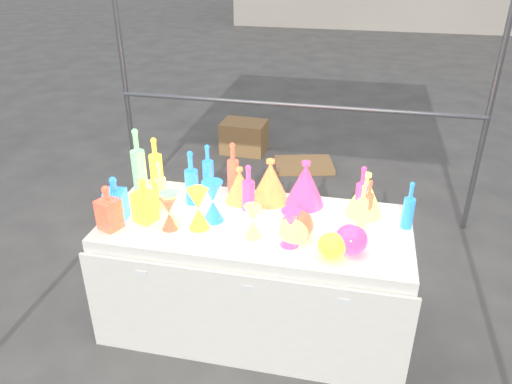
% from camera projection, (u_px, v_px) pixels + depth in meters
% --- Properties ---
extents(ground, '(80.00, 80.00, 0.00)m').
position_uv_depth(ground, '(256.00, 320.00, 3.28)').
color(ground, slate).
rests_on(ground, ground).
extents(display_table, '(1.84, 0.83, 0.75)m').
position_uv_depth(display_table, '(256.00, 275.00, 3.10)').
color(display_table, white).
rests_on(display_table, ground).
extents(cardboard_box_closed, '(0.51, 0.38, 0.36)m').
position_uv_depth(cardboard_box_closed, '(244.00, 137.00, 5.69)').
color(cardboard_box_closed, tan).
rests_on(cardboard_box_closed, ground).
extents(cardboard_box_flat, '(0.70, 0.58, 0.05)m').
position_uv_depth(cardboard_box_flat, '(304.00, 165.00, 5.38)').
color(cardboard_box_flat, tan).
rests_on(cardboard_box_flat, ground).
extents(bottle_0, '(0.10, 0.10, 0.33)m').
position_uv_depth(bottle_0, '(156.00, 161.00, 3.30)').
color(bottle_0, red).
rests_on(bottle_0, display_table).
extents(bottle_1, '(0.09, 0.09, 0.31)m').
position_uv_depth(bottle_1, '(208.00, 167.00, 3.24)').
color(bottle_1, '#188638').
rests_on(bottle_1, display_table).
extents(bottle_2, '(0.10, 0.10, 0.34)m').
position_uv_depth(bottle_2, '(233.00, 168.00, 3.20)').
color(bottle_2, orange).
rests_on(bottle_2, display_table).
extents(bottle_3, '(0.09, 0.09, 0.30)m').
position_uv_depth(bottle_3, '(248.00, 188.00, 3.00)').
color(bottle_3, blue).
rests_on(bottle_3, display_table).
extents(bottle_4, '(0.07, 0.07, 0.30)m').
position_uv_depth(bottle_4, '(160.00, 184.00, 3.03)').
color(bottle_4, '#14627D').
rests_on(bottle_4, display_table).
extents(bottle_5, '(0.11, 0.11, 0.42)m').
position_uv_depth(bottle_5, '(138.00, 159.00, 3.22)').
color(bottle_5, '#A42094').
rests_on(bottle_5, display_table).
extents(bottle_6, '(0.09, 0.09, 0.28)m').
position_uv_depth(bottle_6, '(158.00, 186.00, 3.04)').
color(bottle_6, red).
rests_on(bottle_6, display_table).
extents(bottle_7, '(0.09, 0.09, 0.35)m').
position_uv_depth(bottle_7, '(191.00, 178.00, 3.06)').
color(bottle_7, '#188638').
rests_on(bottle_7, display_table).
extents(decanter_0, '(0.14, 0.14, 0.27)m').
position_uv_depth(decanter_0, '(144.00, 200.00, 2.89)').
color(decanter_0, red).
rests_on(decanter_0, display_table).
extents(decanter_1, '(0.14, 0.14, 0.27)m').
position_uv_depth(decanter_1, '(108.00, 207.00, 2.81)').
color(decanter_1, orange).
rests_on(decanter_1, display_table).
extents(decanter_2, '(0.13, 0.13, 0.27)m').
position_uv_depth(decanter_2, '(115.00, 198.00, 2.91)').
color(decanter_2, '#188638').
rests_on(decanter_2, display_table).
extents(hourglass_0, '(0.13, 0.13, 0.20)m').
position_uv_depth(hourglass_0, '(169.00, 213.00, 2.83)').
color(hourglass_0, orange).
rests_on(hourglass_0, display_table).
extents(hourglass_1, '(0.14, 0.14, 0.21)m').
position_uv_depth(hourglass_1, '(290.00, 228.00, 2.67)').
color(hourglass_1, blue).
rests_on(hourglass_1, display_table).
extents(hourglass_2, '(0.11, 0.11, 0.19)m').
position_uv_depth(hourglass_2, '(253.00, 222.00, 2.75)').
color(hourglass_2, '#14627D').
rests_on(hourglass_2, display_table).
extents(hourglass_3, '(0.13, 0.13, 0.22)m').
position_uv_depth(hourglass_3, '(170.00, 210.00, 2.84)').
color(hourglass_3, '#A42094').
rests_on(hourglass_3, display_table).
extents(hourglass_4, '(0.16, 0.16, 0.25)m').
position_uv_depth(hourglass_4, '(198.00, 209.00, 2.82)').
color(hourglass_4, red).
rests_on(hourglass_4, display_table).
extents(hourglass_5, '(0.17, 0.17, 0.25)m').
position_uv_depth(hourglass_5, '(213.00, 201.00, 2.89)').
color(hourglass_5, '#188638').
rests_on(hourglass_5, display_table).
extents(globe_0, '(0.20, 0.20, 0.12)m').
position_uv_depth(globe_0, '(332.00, 247.00, 2.60)').
color(globe_0, red).
rests_on(globe_0, display_table).
extents(globe_1, '(0.18, 0.18, 0.13)m').
position_uv_depth(globe_1, '(293.00, 232.00, 2.72)').
color(globe_1, '#14627D').
rests_on(globe_1, display_table).
extents(globe_2, '(0.23, 0.23, 0.15)m').
position_uv_depth(globe_2, '(297.00, 226.00, 2.76)').
color(globe_2, orange).
rests_on(globe_2, display_table).
extents(globe_3, '(0.18, 0.18, 0.14)m').
position_uv_depth(globe_3, '(351.00, 241.00, 2.63)').
color(globe_3, blue).
rests_on(globe_3, display_table).
extents(lampshade_0, '(0.24, 0.24, 0.23)m').
position_uv_depth(lampshade_0, '(240.00, 184.00, 3.11)').
color(lampshade_0, yellow).
rests_on(lampshade_0, display_table).
extents(lampshade_1, '(0.30, 0.30, 0.28)m').
position_uv_depth(lampshade_1, '(270.00, 180.00, 3.10)').
color(lampshade_1, yellow).
rests_on(lampshade_1, display_table).
extents(lampshade_2, '(0.27, 0.27, 0.29)m').
position_uv_depth(lampshade_2, '(305.00, 183.00, 3.06)').
color(lampshade_2, blue).
rests_on(lampshade_2, display_table).
extents(lampshade_3, '(0.26, 0.26, 0.27)m').
position_uv_depth(lampshade_3, '(365.00, 194.00, 2.96)').
color(lampshade_3, '#14627D').
rests_on(lampshade_3, display_table).
extents(bottle_8, '(0.07, 0.07, 0.29)m').
position_uv_depth(bottle_8, '(409.00, 205.00, 2.81)').
color(bottle_8, '#188638').
rests_on(bottle_8, display_table).
extents(bottle_9, '(0.07, 0.07, 0.25)m').
position_uv_depth(bottle_9, '(369.00, 199.00, 2.92)').
color(bottle_9, orange).
rests_on(bottle_9, display_table).
extents(bottle_10, '(0.09, 0.09, 0.32)m').
position_uv_depth(bottle_10, '(362.00, 191.00, 2.94)').
color(bottle_10, blue).
rests_on(bottle_10, display_table).
extents(bottle_11, '(0.06, 0.06, 0.27)m').
position_uv_depth(bottle_11, '(362.00, 206.00, 2.83)').
color(bottle_11, '#14627D').
rests_on(bottle_11, display_table).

